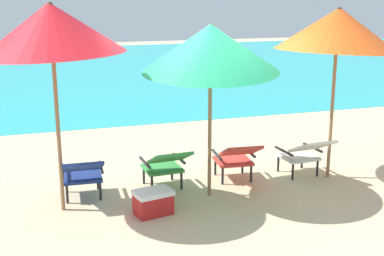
% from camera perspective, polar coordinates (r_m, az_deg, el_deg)
% --- Properties ---
extents(ground_plane, '(40.00, 40.00, 0.00)m').
position_cam_1_polar(ground_plane, '(11.24, -5.41, 0.48)').
color(ground_plane, '#CCB78E').
extents(ocean_band, '(40.00, 18.00, 0.01)m').
position_cam_1_polar(ocean_band, '(19.86, -11.09, 6.41)').
color(ocean_band, '#28B2B7').
rests_on(ocean_band, ground_plane).
extents(lounge_chair_far_left, '(0.58, 0.90, 0.68)m').
position_cam_1_polar(lounge_chair_far_left, '(7.08, -12.02, -4.85)').
color(lounge_chair_far_left, navy).
rests_on(lounge_chair_far_left, ground_plane).
extents(lounge_chair_near_left, '(0.58, 0.90, 0.68)m').
position_cam_1_polar(lounge_chair_near_left, '(7.29, -2.92, -3.96)').
color(lounge_chair_near_left, '#338E3D').
rests_on(lounge_chair_near_left, ground_plane).
extents(lounge_chair_near_right, '(0.62, 0.92, 0.68)m').
position_cam_1_polar(lounge_chair_near_right, '(7.62, 4.96, -3.17)').
color(lounge_chair_near_right, red).
rests_on(lounge_chair_near_right, ground_plane).
extents(lounge_chair_far_right, '(0.59, 0.91, 0.68)m').
position_cam_1_polar(lounge_chair_far_right, '(7.99, 12.39, -2.63)').
color(lounge_chair_far_right, silver).
rests_on(lounge_chair_far_right, ground_plane).
extents(beach_umbrella_left, '(2.01, 1.99, 2.67)m').
position_cam_1_polar(beach_umbrella_left, '(6.45, -15.33, 10.57)').
color(beach_umbrella_left, olive).
rests_on(beach_umbrella_left, ground_plane).
extents(beach_umbrella_center, '(2.41, 2.43, 2.42)m').
position_cam_1_polar(beach_umbrella_center, '(6.78, 2.06, 8.83)').
color(beach_umbrella_center, olive).
rests_on(beach_umbrella_center, ground_plane).
extents(beach_umbrella_right, '(2.43, 2.41, 2.60)m').
position_cam_1_polar(beach_umbrella_right, '(7.76, 15.83, 10.47)').
color(beach_umbrella_right, olive).
rests_on(beach_umbrella_right, ground_plane).
extents(cooler_box, '(0.53, 0.41, 0.32)m').
position_cam_1_polar(cooler_box, '(6.62, -4.33, -8.18)').
color(cooler_box, red).
rests_on(cooler_box, ground_plane).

